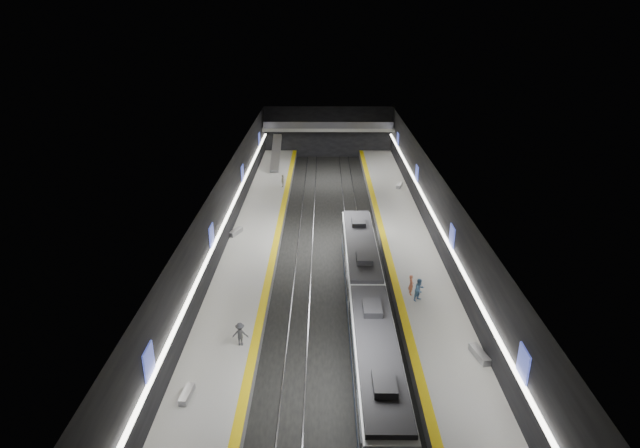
{
  "coord_description": "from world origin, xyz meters",
  "views": [
    {
      "loc": [
        -0.66,
        -48.43,
        22.14
      ],
      "look_at": [
        -1.02,
        0.77,
        2.2
      ],
      "focal_mm": 30.0,
      "sensor_mm": 36.0,
      "label": 1
    }
  ],
  "objects_px": {
    "bench_left_far": "(236,232)",
    "bench_right_far": "(399,186)",
    "train": "(367,304)",
    "bench_left_near": "(187,394)",
    "bench_right_near": "(480,354)",
    "passenger_right_a": "(411,285)",
    "passenger_right_b": "(419,290)",
    "passenger_left_a": "(283,181)",
    "escalator": "(276,153)",
    "passenger_left_b": "(240,334)"
  },
  "relations": [
    {
      "from": "train",
      "to": "bench_left_near",
      "type": "bearing_deg",
      "value": -142.21
    },
    {
      "from": "bench_left_near",
      "to": "passenger_left_a",
      "type": "bearing_deg",
      "value": 91.3
    },
    {
      "from": "bench_left_near",
      "to": "passenger_left_b",
      "type": "xyz_separation_m",
      "value": [
        2.38,
        5.27,
        0.63
      ]
    },
    {
      "from": "bench_left_far",
      "to": "bench_right_near",
      "type": "relative_size",
      "value": 0.97
    },
    {
      "from": "bench_right_near",
      "to": "passenger_left_b",
      "type": "relative_size",
      "value": 1.22
    },
    {
      "from": "escalator",
      "to": "bench_left_far",
      "type": "distance_m",
      "value": 25.19
    },
    {
      "from": "train",
      "to": "bench_right_far",
      "type": "relative_size",
      "value": 17.41
    },
    {
      "from": "escalator",
      "to": "bench_right_near",
      "type": "bearing_deg",
      "value": -69.47
    },
    {
      "from": "passenger_right_a",
      "to": "passenger_right_b",
      "type": "height_order",
      "value": "passenger_right_b"
    },
    {
      "from": "bench_right_near",
      "to": "escalator",
      "type": "bearing_deg",
      "value": 97.57
    },
    {
      "from": "bench_left_far",
      "to": "bench_right_near",
      "type": "height_order",
      "value": "bench_right_near"
    },
    {
      "from": "train",
      "to": "passenger_right_b",
      "type": "relative_size",
      "value": 16.33
    },
    {
      "from": "passenger_right_b",
      "to": "passenger_left_b",
      "type": "distance_m",
      "value": 14.32
    },
    {
      "from": "bench_left_near",
      "to": "passenger_left_b",
      "type": "bearing_deg",
      "value": 70.96
    },
    {
      "from": "bench_left_near",
      "to": "passenger_left_a",
      "type": "height_order",
      "value": "passenger_left_a"
    },
    {
      "from": "bench_left_near",
      "to": "bench_right_near",
      "type": "xyz_separation_m",
      "value": [
        18.12,
        3.94,
        0.04
      ]
    },
    {
      "from": "bench_right_far",
      "to": "passenger_right_b",
      "type": "height_order",
      "value": "passenger_right_b"
    },
    {
      "from": "bench_right_far",
      "to": "passenger_left_b",
      "type": "xyz_separation_m",
      "value": [
        -15.2,
        -34.39,
        0.62
      ]
    },
    {
      "from": "passenger_left_a",
      "to": "escalator",
      "type": "bearing_deg",
      "value": -156.84
    },
    {
      "from": "bench_left_near",
      "to": "bench_right_far",
      "type": "distance_m",
      "value": 43.38
    },
    {
      "from": "bench_right_near",
      "to": "passenger_left_a",
      "type": "xyz_separation_m",
      "value": [
        -15.36,
        35.66,
        0.57
      ]
    },
    {
      "from": "bench_left_far",
      "to": "train",
      "type": "bearing_deg",
      "value": -29.68
    },
    {
      "from": "passenger_right_b",
      "to": "bench_left_near",
      "type": "bearing_deg",
      "value": 177.82
    },
    {
      "from": "passenger_right_b",
      "to": "passenger_left_b",
      "type": "bearing_deg",
      "value": 166.4
    },
    {
      "from": "bench_left_far",
      "to": "passenger_left_a",
      "type": "relative_size",
      "value": 1.2
    },
    {
      "from": "bench_right_near",
      "to": "passenger_right_b",
      "type": "distance_m",
      "value": 7.87
    },
    {
      "from": "bench_right_far",
      "to": "bench_right_near",
      "type": "bearing_deg",
      "value": -70.48
    },
    {
      "from": "escalator",
      "to": "bench_right_near",
      "type": "xyz_separation_m",
      "value": [
        17.0,
        -45.4,
        -1.65
      ]
    },
    {
      "from": "bench_left_far",
      "to": "passenger_right_a",
      "type": "height_order",
      "value": "passenger_right_a"
    },
    {
      "from": "escalator",
      "to": "passenger_right_b",
      "type": "bearing_deg",
      "value": -69.46
    },
    {
      "from": "bench_right_near",
      "to": "passenger_right_b",
      "type": "relative_size",
      "value": 1.1
    },
    {
      "from": "train",
      "to": "escalator",
      "type": "bearing_deg",
      "value": 103.8
    },
    {
      "from": "train",
      "to": "bench_left_far",
      "type": "height_order",
      "value": "train"
    },
    {
      "from": "bench_left_near",
      "to": "passenger_right_a",
      "type": "relative_size",
      "value": 0.99
    },
    {
      "from": "train",
      "to": "escalator",
      "type": "relative_size",
      "value": 3.76
    },
    {
      "from": "bench_right_near",
      "to": "passenger_left_b",
      "type": "height_order",
      "value": "passenger_left_b"
    },
    {
      "from": "bench_left_near",
      "to": "passenger_right_a",
      "type": "xyz_separation_m",
      "value": [
        14.88,
        12.22,
        0.64
      ]
    },
    {
      "from": "passenger_left_a",
      "to": "bench_right_far",
      "type": "bearing_deg",
      "value": 103.82
    },
    {
      "from": "passenger_left_a",
      "to": "passenger_left_b",
      "type": "height_order",
      "value": "passenger_left_b"
    },
    {
      "from": "escalator",
      "to": "passenger_left_a",
      "type": "bearing_deg",
      "value": -80.42
    },
    {
      "from": "bench_right_far",
      "to": "bench_left_far",
      "type": "bearing_deg",
      "value": -121.56
    },
    {
      "from": "bench_left_far",
      "to": "bench_right_far",
      "type": "relative_size",
      "value": 1.14
    },
    {
      "from": "passenger_left_a",
      "to": "bench_right_near",
      "type": "bearing_deg",
      "value": 36.89
    },
    {
      "from": "passenger_right_a",
      "to": "train",
      "type": "bearing_deg",
      "value": 127.3
    },
    {
      "from": "train",
      "to": "bench_left_far",
      "type": "relative_size",
      "value": 15.27
    },
    {
      "from": "train",
      "to": "passenger_left_b",
      "type": "relative_size",
      "value": 18.06
    },
    {
      "from": "train",
      "to": "escalator",
      "type": "distance_m",
      "value": 41.93
    },
    {
      "from": "bench_left_far",
      "to": "bench_right_far",
      "type": "bearing_deg",
      "value": 62.66
    },
    {
      "from": "bench_left_near",
      "to": "bench_right_near",
      "type": "height_order",
      "value": "bench_right_near"
    },
    {
      "from": "train",
      "to": "bench_right_far",
      "type": "bearing_deg",
      "value": 78.24
    }
  ]
}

